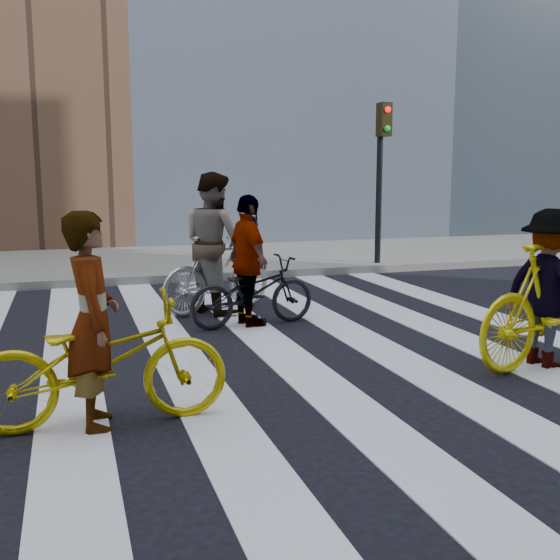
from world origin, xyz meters
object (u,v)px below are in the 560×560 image
bike_yellow_left (101,362)px  bike_silver_mid (218,274)px  bike_dark_rear (252,292)px  rider_left (92,321)px  rider_mid (214,243)px  rider_right (549,288)px  traffic_signal (382,157)px  bike_yellow_right (552,304)px  rider_rear (248,261)px

bike_yellow_left → bike_silver_mid: bike_silver_mid is taller
bike_silver_mid → bike_dark_rear: bearing=169.6°
rider_left → rider_mid: (1.79, 3.92, 0.15)m
bike_yellow_left → rider_right: 4.40m
traffic_signal → rider_right: size_ratio=2.08×
traffic_signal → rider_mid: (-4.08, -3.00, -1.30)m
bike_yellow_right → rider_mid: rider_mid is taller
bike_yellow_right → rider_rear: 3.62m
rider_mid → rider_rear: (0.23, -0.99, -0.14)m
bike_silver_mid → bike_dark_rear: size_ratio=1.08×
bike_yellow_right → rider_mid: 4.54m
rider_mid → rider_right: size_ratio=1.23×
traffic_signal → rider_rear: size_ratio=1.97×
bike_yellow_right → rider_left: size_ratio=1.26×
bike_yellow_right → bike_dark_rear: (-2.41, 2.65, -0.18)m
bike_silver_mid → bike_yellow_right: size_ratio=0.87×
bike_silver_mid → bike_yellow_left: bearing=132.0°
bike_yellow_left → rider_rear: bearing=-33.4°
bike_silver_mid → rider_right: bearing=-168.1°
traffic_signal → bike_yellow_right: size_ratio=1.58×
bike_yellow_left → bike_yellow_right: 4.44m
bike_yellow_left → rider_mid: (1.74, 3.92, 0.48)m
bike_yellow_right → rider_rear: rider_rear is taller
bike_yellow_left → rider_left: bearing=90.5°
traffic_signal → bike_yellow_left: traffic_signal is taller
bike_yellow_right → rider_rear: size_ratio=1.24×
traffic_signal → rider_left: size_ratio=2.00×
bike_dark_rear → rider_right: rider_right is taller
rider_left → rider_right: (4.43, 0.28, -0.03)m
rider_mid → rider_right: (2.64, -3.64, -0.19)m
bike_yellow_right → rider_rear: bearing=29.4°
traffic_signal → rider_right: 6.95m
bike_yellow_left → rider_right: bearing=-85.8°
bike_yellow_right → bike_dark_rear: size_ratio=1.23×
rider_rear → traffic_signal: bearing=-52.2°
traffic_signal → bike_dark_rear: bearing=-133.5°
bike_yellow_left → bike_yellow_right: bearing=-85.8°
bike_silver_mid → bike_yellow_right: (2.64, -3.64, 0.08)m
bike_silver_mid → rider_left: bearing=131.4°
bike_dark_rear → traffic_signal: bearing=-51.8°
rider_left → bike_yellow_left: bearing=-89.5°
traffic_signal → bike_dark_rear: (-3.79, -3.99, -1.83)m
bike_yellow_left → bike_dark_rear: bike_yellow_left is taller
rider_right → traffic_signal: bearing=-25.7°
bike_yellow_left → rider_left: 0.33m
rider_right → rider_left: bearing=80.1°
rider_left → bike_dark_rear: bearing=-34.8°
bike_yellow_right → rider_mid: (-2.69, 3.64, 0.35)m
traffic_signal → bike_silver_mid: traffic_signal is taller
bike_silver_mid → rider_rear: rider_rear is taller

